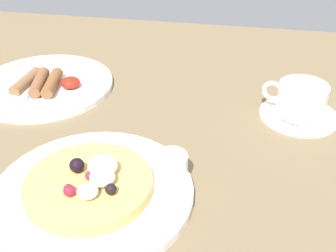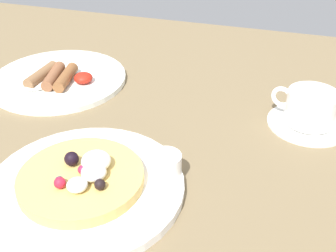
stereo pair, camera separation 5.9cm
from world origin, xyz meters
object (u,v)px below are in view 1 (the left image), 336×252
(pancake_plate, at_px, (93,193))
(syrup_ramekin, at_px, (172,164))
(coffee_saucer, at_px, (299,114))
(breakfast_plate, at_px, (44,85))
(coffee_cup, at_px, (301,98))

(pancake_plate, relative_size, syrup_ramekin, 6.04)
(coffee_saucer, bearing_deg, pancake_plate, -137.93)
(coffee_saucer, bearing_deg, syrup_ramekin, -132.67)
(breakfast_plate, xyz_separation_m, coffee_cup, (0.48, -0.02, 0.03))
(syrup_ramekin, bearing_deg, coffee_saucer, 47.33)
(pancake_plate, bearing_deg, breakfast_plate, 125.08)
(breakfast_plate, bearing_deg, pancake_plate, -54.92)
(coffee_saucer, relative_size, coffee_cup, 1.23)
(syrup_ramekin, xyz_separation_m, coffee_cup, (0.19, 0.21, 0.01))
(pancake_plate, distance_m, coffee_saucer, 0.39)
(breakfast_plate, bearing_deg, coffee_saucer, -2.32)
(coffee_cup, bearing_deg, pancake_plate, -137.74)
(breakfast_plate, distance_m, coffee_saucer, 0.48)
(coffee_saucer, distance_m, coffee_cup, 0.03)
(coffee_saucer, bearing_deg, breakfast_plate, 177.68)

